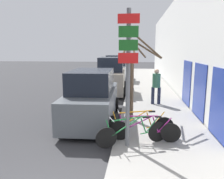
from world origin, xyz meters
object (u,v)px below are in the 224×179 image
at_px(pedestrian_near, 156,84).
at_px(bicycle_0, 133,133).
at_px(parked_car_2, 117,70).
at_px(parked_car_1, 111,77).
at_px(signpost, 128,73).
at_px(parked_car_0, 92,98).
at_px(street_tree, 134,78).
at_px(bicycle_1, 145,130).
at_px(bicycle_2, 139,126).

bearing_deg(pedestrian_near, bicycle_0, 81.45).
height_order(parked_car_2, pedestrian_near, parked_car_2).
bearing_deg(parked_car_1, pedestrian_near, -53.42).
relative_size(signpost, pedestrian_near, 2.12).
bearing_deg(parked_car_0, signpost, -60.95).
bearing_deg(street_tree, parked_car_1, 104.58).
relative_size(signpost, parked_car_0, 0.80).
bearing_deg(bicycle_1, parked_car_2, 9.32).
bearing_deg(bicycle_1, bicycle_2, 39.72).
xyz_separation_m(signpost, bicycle_2, (0.34, 0.60, -1.75)).
distance_m(bicycle_2, parked_car_1, 8.15).
bearing_deg(signpost, bicycle_0, 19.98).
height_order(bicycle_0, bicycle_2, bicycle_2).
bearing_deg(pedestrian_near, bicycle_2, 82.18).
relative_size(parked_car_0, parked_car_1, 1.05).
height_order(bicycle_1, pedestrian_near, pedestrian_near).
distance_m(bicycle_0, pedestrian_near, 5.29).
relative_size(signpost, bicycle_0, 1.86).
height_order(signpost, parked_car_0, signpost).
relative_size(signpost, street_tree, 1.12).
height_order(pedestrian_near, street_tree, street_tree).
distance_m(signpost, parked_car_1, 8.73).
relative_size(parked_car_1, street_tree, 1.34).
relative_size(parked_car_0, parked_car_2, 1.15).
relative_size(signpost, bicycle_1, 1.79).
xyz_separation_m(bicycle_1, parked_car_0, (-2.08, 2.20, 0.46)).
distance_m(bicycle_1, parked_car_2, 13.84).
distance_m(bicycle_0, parked_car_1, 8.64).
relative_size(bicycle_2, parked_car_2, 0.54).
height_order(bicycle_2, parked_car_2, parked_car_2).
bearing_deg(parked_car_1, bicycle_0, -81.58).
bearing_deg(street_tree, parked_car_2, 98.37).
relative_size(signpost, parked_car_1, 0.84).
height_order(signpost, bicycle_1, signpost).
distance_m(bicycle_0, parked_car_0, 3.08).
bearing_deg(bicycle_2, parked_car_2, -4.43).
bearing_deg(bicycle_1, parked_car_0, 44.00).
relative_size(parked_car_1, pedestrian_near, 2.54).
relative_size(parked_car_0, street_tree, 1.40).
xyz_separation_m(bicycle_1, parked_car_2, (-2.11, 13.67, 0.59)).
height_order(bicycle_0, parked_car_0, parked_car_0).
distance_m(bicycle_1, parked_car_1, 8.42).
bearing_deg(parked_car_2, pedestrian_near, -69.93).
height_order(parked_car_2, street_tree, street_tree).
relative_size(signpost, parked_car_2, 0.92).
bearing_deg(signpost, parked_car_1, 99.74).
bearing_deg(pedestrian_near, parked_car_2, -68.91).
relative_size(parked_car_1, parked_car_2, 1.10).
xyz_separation_m(signpost, street_tree, (0.12, 2.44, -0.43)).
relative_size(bicycle_0, street_tree, 0.60).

